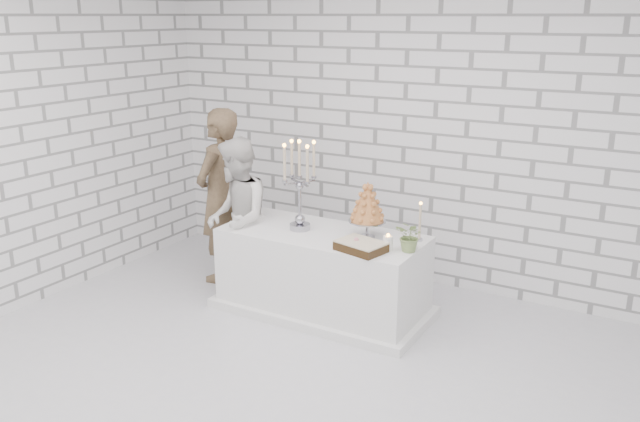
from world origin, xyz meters
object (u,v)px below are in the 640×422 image
at_px(cake_table, 322,273).
at_px(candelabra, 300,185).
at_px(groom, 220,196).
at_px(croquembouche, 367,210).
at_px(bride, 237,219).

distance_m(cake_table, candelabra, 0.81).
bearing_deg(groom, candelabra, 74.99).
bearing_deg(croquembouche, bride, -173.56).
relative_size(candelabra, croquembouche, 1.63).
height_order(cake_table, groom, groom).
relative_size(bride, croquembouche, 3.06).
bearing_deg(candelabra, croquembouche, 8.81).
xyz_separation_m(cake_table, groom, (-1.28, 0.19, 0.49)).
xyz_separation_m(groom, croquembouche, (1.67, -0.11, 0.13)).
distance_m(groom, candelabra, 1.11).
height_order(groom, croquembouche, groom).
xyz_separation_m(candelabra, croquembouche, (0.62, 0.10, -0.16)).
bearing_deg(cake_table, croquembouche, 11.38).
distance_m(groom, bride, 0.48).
bearing_deg(croquembouche, cake_table, -168.62).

